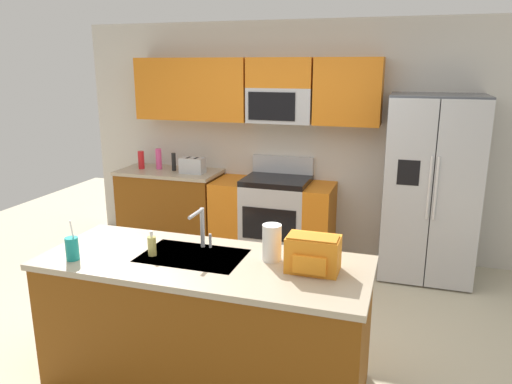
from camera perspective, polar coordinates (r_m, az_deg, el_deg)
The scene contains 15 objects.
ground_plane at distance 4.14m, azimuth -2.82°, elevation -16.28°, with size 9.00×9.00×0.00m, color beige.
kitchen_wall_unit at distance 5.62m, azimuth 3.13°, elevation 7.98°, with size 5.20×0.43×2.60m.
back_counter at distance 6.03m, azimuth -9.90°, elevation -1.66°, with size 1.21×0.63×0.90m.
range_oven at distance 5.57m, azimuth 2.01°, elevation -2.90°, with size 1.36×0.61×1.10m.
refrigerator at distance 5.19m, azimuth 19.74°, elevation 0.42°, with size 0.90×0.76×1.85m.
island_counter at distance 3.40m, azimuth -5.96°, elevation -14.86°, with size 2.15×0.84×0.90m.
toaster at distance 5.72m, azimuth -7.43°, elevation 3.10°, with size 0.28×0.16×0.18m.
pepper_mill at distance 5.87m, azimuth -9.59°, elevation 3.49°, with size 0.05×0.05×0.21m, color black.
bottle_red at distance 6.06m, azimuth -13.27°, elevation 3.67°, with size 0.07×0.07×0.22m, color red.
bottle_pink at distance 6.00m, azimuth -11.30°, elevation 3.82°, with size 0.07×0.07×0.25m, color #EA4C93.
sink_faucet at distance 3.35m, azimuth -6.40°, elevation -3.86°, with size 0.08×0.21×0.28m.
drink_cup_teal at distance 3.38m, azimuth -20.69°, elevation -6.19°, with size 0.08×0.08×0.27m.
soap_dispenser at distance 3.31m, azimuth -12.07°, elevation -6.15°, with size 0.06×0.06×0.17m.
paper_towel_roll at distance 3.15m, azimuth 1.87°, elevation -5.93°, with size 0.12×0.12×0.24m, color white.
backpack at distance 3.00m, azimuth 6.67°, elevation -7.11°, with size 0.32×0.22×0.23m.
Camera 1 is at (1.27, -3.31, 2.13)m, focal length 34.23 mm.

